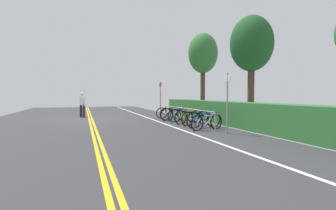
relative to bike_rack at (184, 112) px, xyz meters
The scene contains 19 objects.
ground_plane 6.05m from the bike_rack, 131.97° to the right, with size 30.69×11.24×0.05m, color #353538.
centre_line_yellow_inner 6.10m from the bike_rack, 131.46° to the right, with size 27.62×0.10×0.00m, color gold.
centre_line_yellow_outer 5.98m from the bike_rack, 132.48° to the right, with size 27.62×0.10×0.00m, color gold.
bike_lane_stripe_white 4.20m from the bike_rack, 165.03° to the right, with size 27.62×0.12×0.00m, color white.
bike_rack is the anchor object (origin of this frame).
bicycle_0 2.71m from the bike_rack, behind, with size 0.49×1.63×0.71m.
bicycle_1 1.88m from the bike_rack, behind, with size 0.46×1.76×0.74m.
bicycle_2 1.17m from the bike_rack, behind, with size 0.47×1.67×0.74m.
bicycle_3 0.45m from the bike_rack, 163.45° to the left, with size 0.59×1.67×0.74m.
bicycle_4 0.43m from the bike_rack, 14.67° to the left, with size 0.56×1.71×0.74m.
bicycle_5 1.13m from the bike_rack, ahead, with size 0.61×1.65×0.72m.
bicycle_6 1.96m from the bike_rack, ahead, with size 0.46×1.72×0.74m.
bicycle_7 2.62m from the bike_rack, ahead, with size 0.59×1.66×0.68m.
pedestrian 7.04m from the bike_rack, 135.48° to the right, with size 0.39×0.35×1.59m.
sign_post_near 3.83m from the bike_rack, behind, with size 0.36×0.06×2.27m.
sign_post_far 3.77m from the bike_rack, ahead, with size 0.36×0.06×2.24m.
hedge_backdrop 2.37m from the bike_rack, 50.64° to the left, with size 15.26×1.11×1.10m, color #2D6B30.
tree_near_left 7.24m from the bike_rack, 144.91° to the left, with size 2.16×2.16×5.96m.
tree_mid 4.90m from the bike_rack, 76.97° to the left, with size 2.19×2.19×5.51m.
Camera 1 is at (15.82, -0.40, 1.43)m, focal length 26.89 mm.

